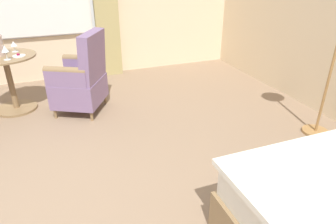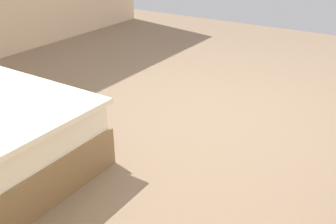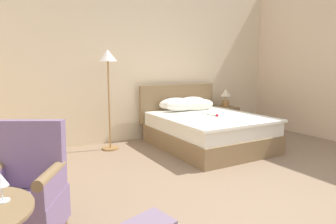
# 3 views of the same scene
# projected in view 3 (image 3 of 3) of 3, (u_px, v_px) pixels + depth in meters

# --- Properties ---
(ground_plane) EXTENTS (8.25, 8.25, 0.00)m
(ground_plane) POSITION_uv_depth(u_px,v_px,m) (252.00, 209.00, 3.02)
(ground_plane) COLOR #8A7159
(wall_headboard_side) EXTENTS (6.87, 0.12, 3.15)m
(wall_headboard_side) POSITION_uv_depth(u_px,v_px,m) (126.00, 57.00, 5.62)
(wall_headboard_side) COLOR beige
(wall_headboard_side) RESTS_ON ground
(bed) EXTENTS (1.69, 2.06, 1.05)m
(bed) POSITION_uv_depth(u_px,v_px,m) (205.00, 128.00, 5.33)
(bed) COLOR olive
(bed) RESTS_ON ground
(nightstand) EXTENTS (0.47, 0.43, 0.54)m
(nightstand) POSITION_uv_depth(u_px,v_px,m) (225.00, 119.00, 6.55)
(nightstand) COLOR olive
(nightstand) RESTS_ON ground
(bedside_lamp) EXTENTS (0.22, 0.22, 0.39)m
(bedside_lamp) POSITION_uv_depth(u_px,v_px,m) (226.00, 96.00, 6.47)
(bedside_lamp) COLOR #A2723E
(bedside_lamp) RESTS_ON nightstand
(floor_lamp_brass) EXTENTS (0.31, 0.31, 1.69)m
(floor_lamp_brass) POSITION_uv_depth(u_px,v_px,m) (108.00, 68.00, 4.96)
(floor_lamp_brass) COLOR #A17542
(floor_lamp_brass) RESTS_ON ground
(wine_glass_near_bucket) EXTENTS (0.08, 0.08, 0.16)m
(wine_glass_near_bucket) POSITION_uv_depth(u_px,v_px,m) (1.00, 181.00, 1.63)
(wine_glass_near_bucket) COLOR white
(wine_glass_near_bucket) RESTS_ON side_table_round
(armchair_by_window) EXTENTS (0.77, 0.77, 0.99)m
(armchair_by_window) POSITION_uv_depth(u_px,v_px,m) (25.00, 193.00, 2.42)
(armchair_by_window) COLOR olive
(armchair_by_window) RESTS_ON ground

